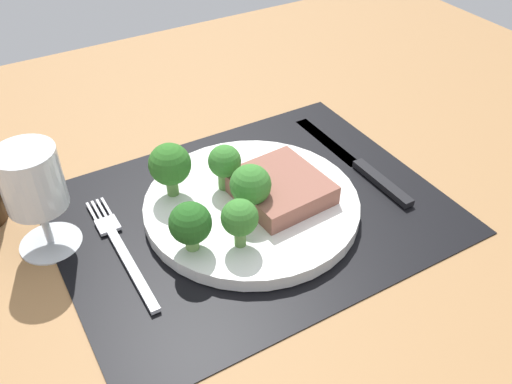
% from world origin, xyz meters
% --- Properties ---
extents(ground_plane, '(1.40, 1.10, 0.03)m').
position_xyz_m(ground_plane, '(0.00, 0.00, -0.01)').
color(ground_plane, '#996D42').
extents(placemat, '(0.44, 0.34, 0.00)m').
position_xyz_m(placemat, '(0.00, 0.00, 0.00)').
color(placemat, black).
rests_on(placemat, ground_plane).
extents(plate, '(0.25, 0.25, 0.02)m').
position_xyz_m(plate, '(0.00, 0.00, 0.01)').
color(plate, white).
rests_on(plate, placemat).
extents(steak, '(0.10, 0.11, 0.02)m').
position_xyz_m(steak, '(0.03, -0.01, 0.03)').
color(steak, '#8C5647').
rests_on(steak, plate).
extents(broccoli_center, '(0.05, 0.05, 0.06)m').
position_xyz_m(broccoli_center, '(-0.01, -0.02, 0.06)').
color(broccoli_center, '#6B994C').
rests_on(broccoli_center, plate).
extents(broccoli_back_left, '(0.04, 0.04, 0.06)m').
position_xyz_m(broccoli_back_left, '(-0.09, -0.04, 0.05)').
color(broccoli_back_left, '#6B994C').
rests_on(broccoli_back_left, plate).
extents(broccoli_front_edge, '(0.04, 0.04, 0.06)m').
position_xyz_m(broccoli_front_edge, '(-0.01, 0.04, 0.05)').
color(broccoli_front_edge, '#5B8942').
rests_on(broccoli_front_edge, plate).
extents(broccoli_near_steak, '(0.04, 0.04, 0.06)m').
position_xyz_m(broccoli_near_steak, '(-0.05, -0.06, 0.06)').
color(broccoli_near_steak, '#5B8942').
rests_on(broccoli_near_steak, plate).
extents(broccoli_near_fork, '(0.05, 0.05, 0.07)m').
position_xyz_m(broccoli_near_fork, '(-0.07, 0.06, 0.06)').
color(broccoli_near_fork, '#5B8942').
rests_on(broccoli_near_fork, plate).
extents(fork, '(0.02, 0.19, 0.01)m').
position_xyz_m(fork, '(-0.15, 0.01, 0.01)').
color(fork, silver).
rests_on(fork, placemat).
extents(knife, '(0.02, 0.23, 0.01)m').
position_xyz_m(knife, '(0.16, 0.01, 0.01)').
color(knife, black).
rests_on(knife, placemat).
extents(wine_glass, '(0.07, 0.07, 0.12)m').
position_xyz_m(wine_glass, '(-0.22, 0.07, 0.08)').
color(wine_glass, silver).
rests_on(wine_glass, ground_plane).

